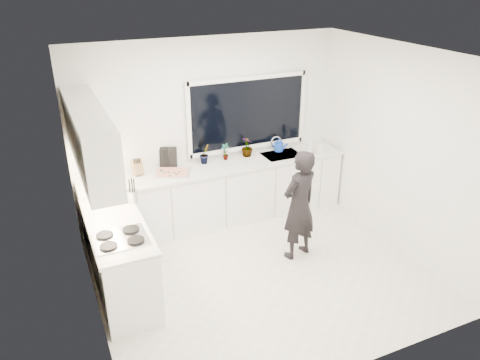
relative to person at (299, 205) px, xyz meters
name	(u,v)px	position (x,y,z in m)	size (l,w,h in m)	color
floor	(262,273)	(-0.61, -0.18, -0.76)	(4.00, 3.50, 0.02)	beige
wall_back	(210,131)	(-0.61, 1.58, 0.60)	(4.00, 0.02, 2.70)	white
wall_left	(83,210)	(-2.62, -0.18, 0.60)	(0.02, 3.50, 2.70)	white
wall_right	(401,150)	(1.40, -0.18, 0.60)	(0.02, 3.50, 2.70)	white
ceiling	(267,55)	(-0.61, -0.18, 1.96)	(4.00, 3.50, 0.02)	white
window	(248,113)	(-0.01, 1.55, 0.80)	(1.80, 0.02, 1.00)	black
base_cabinets_back	(219,195)	(-0.61, 1.27, -0.31)	(3.92, 0.58, 0.88)	white
base_cabinets_left	(120,260)	(-2.28, 0.17, -0.31)	(0.58, 1.60, 0.88)	white
countertop_back	(218,167)	(-0.61, 1.26, 0.15)	(3.94, 0.62, 0.04)	silver
countertop_left	(116,226)	(-2.28, 0.17, 0.15)	(0.62, 1.60, 0.04)	silver
upper_cabinets	(89,137)	(-2.40, 0.52, 1.10)	(0.34, 2.10, 0.70)	white
sink	(282,158)	(0.44, 1.27, 0.12)	(0.58, 0.42, 0.14)	silver
faucet	(276,144)	(0.44, 1.47, 0.28)	(0.03, 0.03, 0.22)	silver
stovetop	(120,238)	(-2.30, -0.18, 0.19)	(0.56, 0.48, 0.03)	black
person	(299,205)	(0.00, 0.00, 0.00)	(0.55, 0.36, 1.50)	black
pizza_tray	(172,173)	(-1.30, 1.24, 0.19)	(0.48, 0.35, 0.03)	silver
pizza	(172,172)	(-1.30, 1.24, 0.20)	(0.43, 0.31, 0.01)	red
watering_can	(279,147)	(0.47, 1.43, 0.24)	(0.14, 0.14, 0.13)	blue
paper_towel_roll	(93,174)	(-2.34, 1.37, 0.30)	(0.11, 0.11, 0.26)	white
knife_block	(137,168)	(-1.75, 1.41, 0.28)	(0.13, 0.10, 0.22)	#9D7B49
utensil_crock	(133,196)	(-1.99, 0.62, 0.25)	(0.13, 0.13, 0.16)	silver
picture_frame_large	(169,158)	(-1.26, 1.51, 0.31)	(0.22, 0.02, 0.28)	black
picture_frame_small	(168,157)	(-1.28, 1.51, 0.32)	(0.25, 0.02, 0.30)	black
herb_plants	(229,150)	(-0.37, 1.43, 0.32)	(0.89, 0.22, 0.30)	#26662D
soap_bottles	(314,146)	(0.91, 1.12, 0.29)	(0.33, 0.15, 0.27)	#D8BF66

